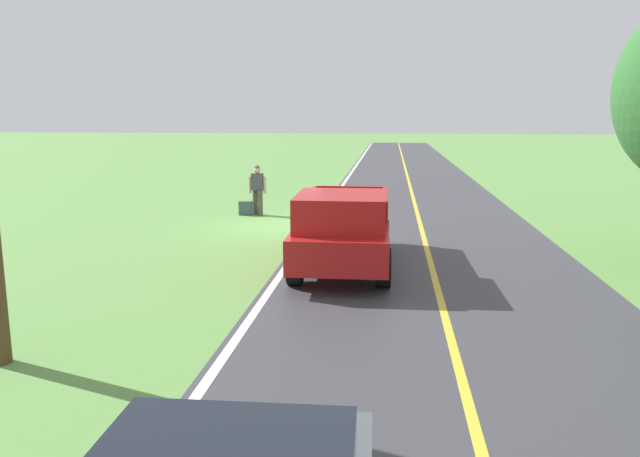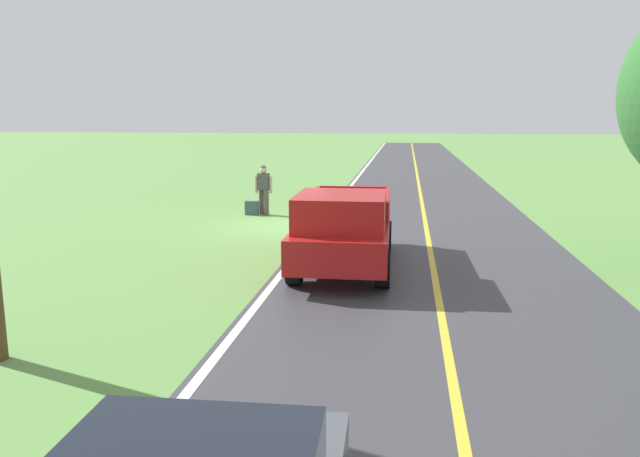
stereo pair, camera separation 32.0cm
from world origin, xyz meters
The scene contains 7 objects.
ground_plane centered at (0.00, 0.00, 0.00)m, with size 200.00×200.00×0.00m, color #609347.
road_surface centered at (-4.34, 0.00, 0.00)m, with size 7.02×120.00×0.00m, color #3D3D42.
lane_edge_line centered at (-1.01, 0.00, 0.01)m, with size 0.16×117.60×0.00m, color silver.
lane_centre_line centered at (-4.34, 0.00, 0.01)m, with size 0.14×117.60×0.00m, color gold.
hitchhiker_walking centered at (1.22, -1.99, 0.98)m, with size 0.62×0.51×1.75m.
suitcase_carried centered at (1.64, -1.90, 0.24)m, with size 0.20×0.46×0.49m, color #384C56.
pickup_truck_passing centered at (-2.33, 5.22, 0.97)m, with size 2.17×5.43×1.82m.
Camera 2 is at (-3.66, 18.59, 3.44)m, focal length 34.11 mm.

